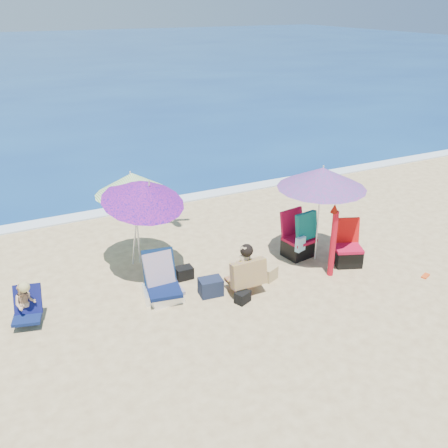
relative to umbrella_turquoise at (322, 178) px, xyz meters
name	(u,v)px	position (x,y,z in m)	size (l,w,h in m)	color
ground	(263,297)	(-1.72, -0.80, -1.76)	(120.00, 120.00, 0.00)	#D8BC84
sea	(15,58)	(-1.72, 44.20, -1.81)	(120.00, 80.00, 0.12)	navy
foam	(166,202)	(-1.72, 4.30, -1.74)	(120.00, 0.50, 0.04)	white
umbrella_turquoise	(322,178)	(0.00, 0.00, 0.00)	(2.09, 2.09, 2.00)	white
umbrella_striped	(133,184)	(-3.34, 1.45, -0.05)	(1.49, 1.49, 1.95)	white
umbrella_blue	(144,192)	(-3.30, 0.90, -0.04)	(1.92, 1.96, 2.10)	white
furled_umbrella	(333,237)	(-0.15, -0.68, -0.94)	(0.17, 0.17, 1.49)	red
chair_navy	(161,286)	(-3.36, 0.04, -1.54)	(0.71, 0.88, 0.82)	#0B1842
chair_rainbow	(164,288)	(-3.33, -0.04, -1.55)	(0.58, 0.69, 0.78)	#C64F45
camp_chair_left	(347,251)	(0.42, -0.47, -1.48)	(0.71, 0.71, 0.93)	#B00C2D
camp_chair_right	(299,240)	(-0.28, 0.23, -1.39)	(0.65, 0.71, 1.03)	#A10B2A
person_center	(246,270)	(-1.95, -0.53, -1.29)	(0.66, 0.54, 0.97)	tan
person_left	(26,304)	(-5.61, 0.25, -1.39)	(0.57, 0.61, 0.81)	tan
bag_navy_a	(211,287)	(-2.53, -0.30, -1.60)	(0.44, 0.34, 0.32)	#182036
bag_black_a	(184,273)	(-2.75, 0.45, -1.64)	(0.32, 0.24, 0.24)	black
bag_tan	(269,273)	(-1.30, -0.31, -1.63)	(0.37, 0.32, 0.26)	tan
bag_black_b	(243,297)	(-2.13, -0.78, -1.65)	(0.32, 0.28, 0.21)	black
orange_item	(425,276)	(1.47, -1.56, -1.74)	(0.24, 0.17, 0.03)	#EE4E19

